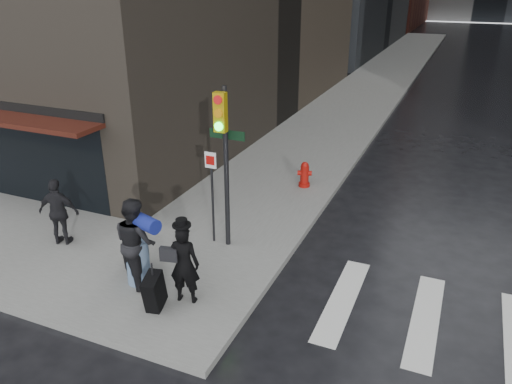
# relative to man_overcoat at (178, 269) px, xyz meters

# --- Properties ---
(ground) EXTENTS (140.00, 140.00, 0.00)m
(ground) POSITION_rel_man_overcoat_xyz_m (-0.65, 0.52, -0.90)
(ground) COLOR black
(ground) RESTS_ON ground
(sidewalk_left) EXTENTS (4.00, 50.00, 0.15)m
(sidewalk_left) POSITION_rel_man_overcoat_xyz_m (-0.65, 27.52, -0.83)
(sidewalk_left) COLOR slate
(sidewalk_left) RESTS_ON ground
(man_overcoat) EXTENTS (0.93, 1.06, 1.80)m
(man_overcoat) POSITION_rel_man_overcoat_xyz_m (0.00, 0.00, 0.00)
(man_overcoat) COLOR black
(man_overcoat) RESTS_ON ground
(man_jeans) EXTENTS (1.27, 1.17, 1.88)m
(man_jeans) POSITION_rel_man_overcoat_xyz_m (-1.13, 0.28, 0.19)
(man_jeans) COLOR black
(man_jeans) RESTS_ON ground
(man_greycoat) EXTENTS (1.02, 0.64, 1.62)m
(man_greycoat) POSITION_rel_man_overcoat_xyz_m (-3.75, 0.92, 0.06)
(man_greycoat) COLOR black
(man_greycoat) RESTS_ON ground
(traffic_light) EXTENTS (0.94, 0.42, 3.74)m
(traffic_light) POSITION_rel_man_overcoat_xyz_m (-0.18, 2.34, 1.66)
(traffic_light) COLOR black
(traffic_light) RESTS_ON ground
(fire_hydrant) EXTENTS (0.45, 0.34, 0.77)m
(fire_hydrant) POSITION_rel_man_overcoat_xyz_m (0.41, 6.48, -0.41)
(fire_hydrant) COLOR #9A0F09
(fire_hydrant) RESTS_ON ground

